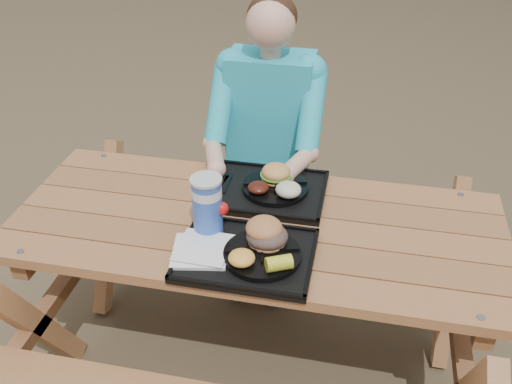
# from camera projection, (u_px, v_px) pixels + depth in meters

# --- Properties ---
(ground) EXTENTS (60.00, 60.00, 0.00)m
(ground) POSITION_uv_depth(u_px,v_px,m) (256.00, 359.00, 2.50)
(ground) COLOR #999999
(ground) RESTS_ON ground
(picnic_table) EXTENTS (1.80, 1.49, 0.75)m
(picnic_table) POSITION_uv_depth(u_px,v_px,m) (256.00, 297.00, 2.29)
(picnic_table) COLOR #999999
(picnic_table) RESTS_ON ground
(tray_near) EXTENTS (0.45, 0.35, 0.02)m
(tray_near) POSITION_uv_depth(u_px,v_px,m) (246.00, 256.00, 1.91)
(tray_near) COLOR black
(tray_near) RESTS_ON picnic_table
(tray_far) EXTENTS (0.45, 0.35, 0.02)m
(tray_far) POSITION_uv_depth(u_px,v_px,m) (267.00, 192.00, 2.23)
(tray_far) COLOR black
(tray_far) RESTS_ON picnic_table
(plate_near) EXTENTS (0.26, 0.26, 0.02)m
(plate_near) POSITION_uv_depth(u_px,v_px,m) (262.00, 254.00, 1.88)
(plate_near) COLOR black
(plate_near) RESTS_ON tray_near
(plate_far) EXTENTS (0.26, 0.26, 0.02)m
(plate_far) POSITION_uv_depth(u_px,v_px,m) (275.00, 187.00, 2.22)
(plate_far) COLOR black
(plate_far) RESTS_ON tray_far
(napkin_stack) EXTENTS (0.21, 0.21, 0.02)m
(napkin_stack) POSITION_uv_depth(u_px,v_px,m) (200.00, 250.00, 1.90)
(napkin_stack) COLOR white
(napkin_stack) RESTS_ON tray_near
(soda_cup) EXTENTS (0.10, 0.10, 0.21)m
(soda_cup) POSITION_uv_depth(u_px,v_px,m) (207.00, 207.00, 1.95)
(soda_cup) COLOR #1844B6
(soda_cup) RESTS_ON tray_near
(condiment_bbq) EXTENTS (0.06, 0.06, 0.03)m
(condiment_bbq) POSITION_uv_depth(u_px,v_px,m) (254.00, 229.00, 1.98)
(condiment_bbq) COLOR black
(condiment_bbq) RESTS_ON tray_near
(condiment_mustard) EXTENTS (0.05, 0.05, 0.03)m
(condiment_mustard) POSITION_uv_depth(u_px,v_px,m) (269.00, 230.00, 1.99)
(condiment_mustard) COLOR gold
(condiment_mustard) RESTS_ON tray_near
(sandwich) EXTENTS (0.13, 0.13, 0.14)m
(sandwich) POSITION_uv_depth(u_px,v_px,m) (267.00, 226.00, 1.88)
(sandwich) COLOR #B97241
(sandwich) RESTS_ON plate_near
(mac_cheese) EXTENTS (0.09, 0.09, 0.04)m
(mac_cheese) POSITION_uv_depth(u_px,v_px,m) (242.00, 258.00, 1.82)
(mac_cheese) COLOR #FFB643
(mac_cheese) RESTS_ON plate_near
(corn_cob) EXTENTS (0.11, 0.11, 0.05)m
(corn_cob) POSITION_uv_depth(u_px,v_px,m) (279.00, 263.00, 1.79)
(corn_cob) COLOR yellow
(corn_cob) RESTS_ON plate_near
(cutlery_far) EXTENTS (0.03, 0.14, 0.01)m
(cutlery_far) POSITION_uv_depth(u_px,v_px,m) (226.00, 184.00, 2.26)
(cutlery_far) COLOR black
(cutlery_far) RESTS_ON tray_far
(burger) EXTENTS (0.12, 0.12, 0.10)m
(burger) POSITION_uv_depth(u_px,v_px,m) (276.00, 169.00, 2.22)
(burger) COLOR #DD944E
(burger) RESTS_ON plate_far
(baked_beans) EXTENTS (0.08, 0.08, 0.04)m
(baked_beans) POSITION_uv_depth(u_px,v_px,m) (258.00, 188.00, 2.17)
(baked_beans) COLOR #45160D
(baked_beans) RESTS_ON plate_far
(potato_salad) EXTENTS (0.10, 0.10, 0.05)m
(potato_salad) POSITION_uv_depth(u_px,v_px,m) (288.00, 190.00, 2.14)
(potato_salad) COLOR beige
(potato_salad) RESTS_ON plate_far
(diner) EXTENTS (0.48, 0.84, 1.28)m
(diner) POSITION_uv_depth(u_px,v_px,m) (269.00, 155.00, 2.71)
(diner) COLOR teal
(diner) RESTS_ON ground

